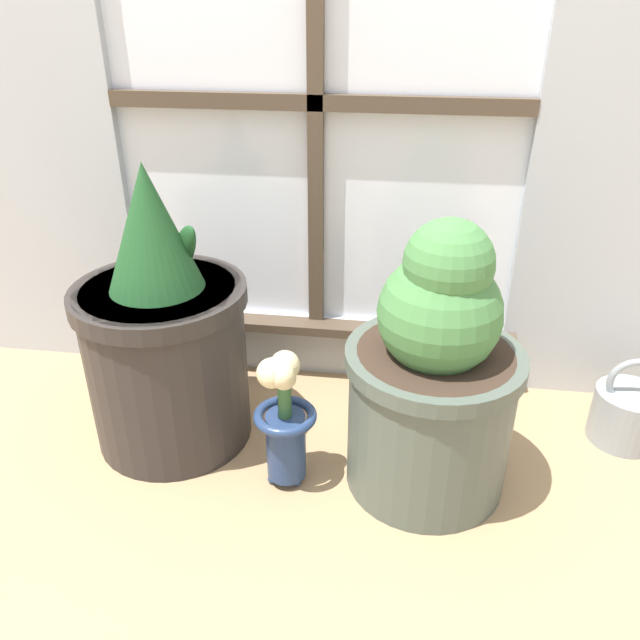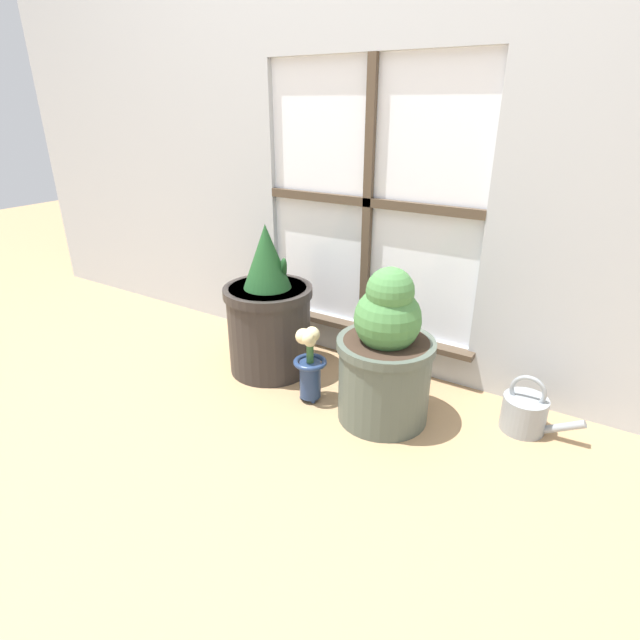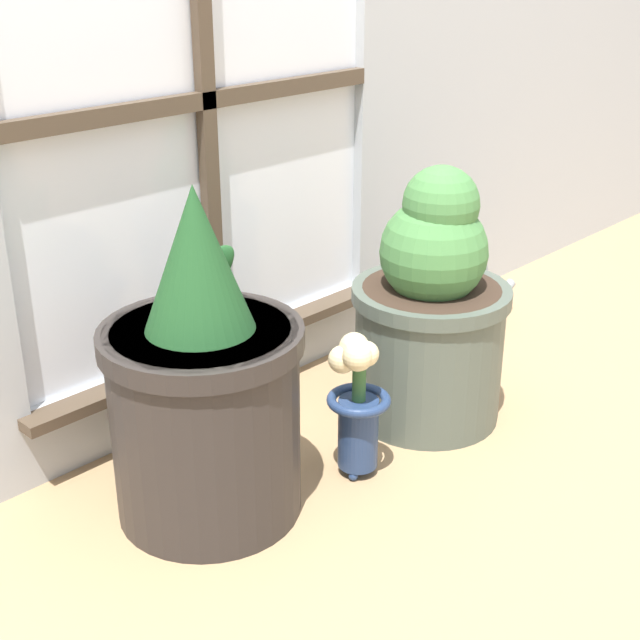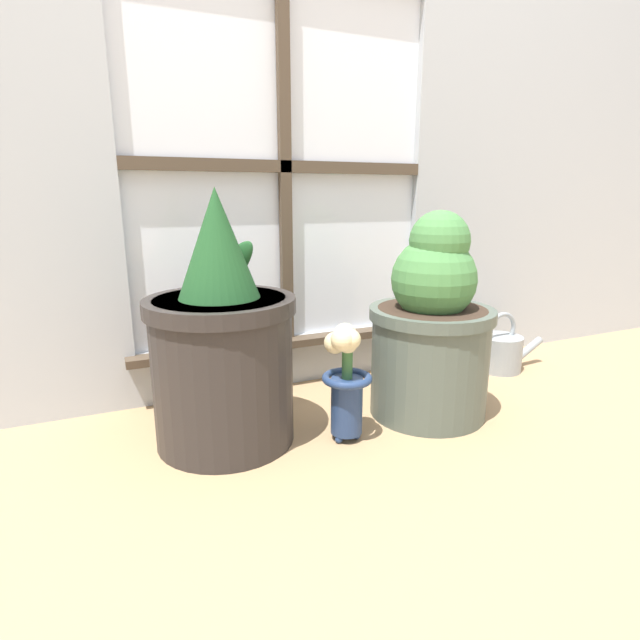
{
  "view_description": "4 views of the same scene",
  "coord_description": "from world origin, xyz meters",
  "px_view_note": "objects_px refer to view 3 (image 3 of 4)",
  "views": [
    {
      "loc": [
        0.21,
        -0.86,
        0.94
      ],
      "look_at": [
        0.06,
        0.23,
        0.35
      ],
      "focal_mm": 35.0,
      "sensor_mm": 36.0,
      "label": 1
    },
    {
      "loc": [
        0.93,
        -1.27,
        1.08
      ],
      "look_at": [
        -0.01,
        0.23,
        0.31
      ],
      "focal_mm": 28.0,
      "sensor_mm": 36.0,
      "label": 2
    },
    {
      "loc": [
        -1.18,
        -0.9,
        1.03
      ],
      "look_at": [
        -0.02,
        0.23,
        0.32
      ],
      "focal_mm": 50.0,
      "sensor_mm": 36.0,
      "label": 3
    },
    {
      "loc": [
        -0.55,
        -0.93,
        0.63
      ],
      "look_at": [
        -0.04,
        0.23,
        0.31
      ],
      "focal_mm": 28.0,
      "sensor_mm": 36.0,
      "label": 4
    }
  ],
  "objects_px": {
    "potted_plant_left": "(204,388)",
    "watering_can": "(473,307)",
    "flower_vase": "(356,399)",
    "potted_plant_right": "(431,314)"
  },
  "relations": [
    {
      "from": "potted_plant_left",
      "to": "watering_can",
      "type": "height_order",
      "value": "potted_plant_left"
    },
    {
      "from": "flower_vase",
      "to": "watering_can",
      "type": "distance_m",
      "value": 0.8
    },
    {
      "from": "potted_plant_left",
      "to": "flower_vase",
      "type": "xyz_separation_m",
      "value": [
        0.28,
        -0.12,
        -0.09
      ]
    },
    {
      "from": "potted_plant_right",
      "to": "flower_vase",
      "type": "bearing_deg",
      "value": -171.02
    },
    {
      "from": "potted_plant_right",
      "to": "watering_can",
      "type": "xyz_separation_m",
      "value": [
        0.46,
        0.2,
        -0.18
      ]
    },
    {
      "from": "potted_plant_right",
      "to": "watering_can",
      "type": "distance_m",
      "value": 0.54
    },
    {
      "from": "flower_vase",
      "to": "watering_can",
      "type": "height_order",
      "value": "flower_vase"
    },
    {
      "from": "flower_vase",
      "to": "potted_plant_left",
      "type": "bearing_deg",
      "value": 156.59
    },
    {
      "from": "flower_vase",
      "to": "watering_can",
      "type": "bearing_deg",
      "value": 17.86
    },
    {
      "from": "potted_plant_right",
      "to": "flower_vase",
      "type": "height_order",
      "value": "potted_plant_right"
    }
  ]
}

